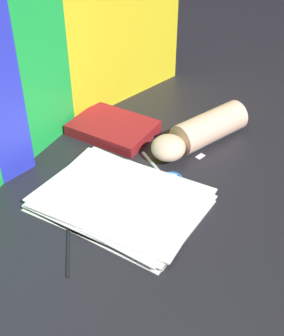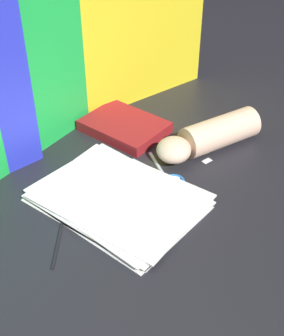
% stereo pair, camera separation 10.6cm
% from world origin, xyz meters
% --- Properties ---
extents(ground_plane, '(6.00, 6.00, 0.00)m').
position_xyz_m(ground_plane, '(0.00, 0.00, 0.00)').
color(ground_plane, black).
extents(backdrop_panel_center, '(0.77, 0.12, 0.53)m').
position_xyz_m(backdrop_panel_center, '(0.04, 0.35, 0.27)').
color(backdrop_panel_center, green).
rests_on(backdrop_panel_center, ground_plane).
extents(backdrop_panel_right, '(0.68, 0.15, 0.53)m').
position_xyz_m(backdrop_panel_right, '(0.25, 0.35, 0.26)').
color(backdrop_panel_right, yellow).
rests_on(backdrop_panel_right, ground_plane).
extents(paper_stack, '(0.29, 0.38, 0.02)m').
position_xyz_m(paper_stack, '(-0.04, 0.04, 0.01)').
color(paper_stack, white).
rests_on(paper_stack, ground_plane).
extents(book_closed, '(0.17, 0.22, 0.03)m').
position_xyz_m(book_closed, '(0.19, 0.23, 0.02)').
color(book_closed, maroon).
rests_on(book_closed, ground_plane).
extents(scissors, '(0.10, 0.16, 0.01)m').
position_xyz_m(scissors, '(0.10, 0.02, 0.00)').
color(scissors, silver).
rests_on(scissors, ground_plane).
extents(hand_forearm, '(0.31, 0.17, 0.08)m').
position_xyz_m(hand_forearm, '(0.27, 0.01, 0.04)').
color(hand_forearm, beige).
rests_on(hand_forearm, ground_plane).
extents(paper_scrap_near, '(0.03, 0.02, 0.00)m').
position_xyz_m(paper_scrap_near, '(0.22, -0.02, 0.00)').
color(paper_scrap_near, white).
rests_on(paper_scrap_near, ground_plane).
extents(paper_scrap_mid, '(0.02, 0.01, 0.00)m').
position_xyz_m(paper_scrap_mid, '(0.09, -0.02, 0.00)').
color(paper_scrap_mid, white).
rests_on(paper_scrap_mid, ground_plane).
extents(paper_scrap_far, '(0.04, 0.03, 0.00)m').
position_xyz_m(paper_scrap_far, '(0.11, -0.01, 0.00)').
color(paper_scrap_far, white).
rests_on(paper_scrap_far, ground_plane).
extents(paper_scrap_side, '(0.02, 0.01, 0.00)m').
position_xyz_m(paper_scrap_side, '(0.04, -0.07, 0.00)').
color(paper_scrap_side, white).
rests_on(paper_scrap_side, ground_plane).
extents(pen, '(0.12, 0.10, 0.01)m').
position_xyz_m(pen, '(-0.21, 0.05, 0.00)').
color(pen, black).
rests_on(pen, ground_plane).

